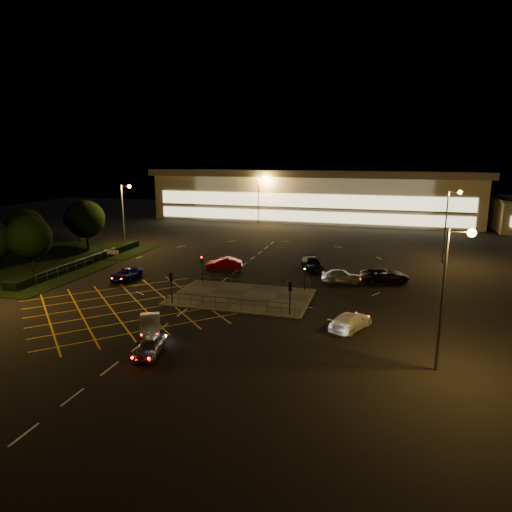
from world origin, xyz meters
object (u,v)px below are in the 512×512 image
(signal_se, at_px, (290,291))
(signal_nw, at_px, (202,263))
(car_right_silver, at_px, (341,276))
(car_approach_white, at_px, (350,321))
(car_near_silver, at_px, (150,346))
(signal_sw, at_px, (171,281))
(car_east_grey, at_px, (385,275))
(car_queue_white, at_px, (150,324))
(car_left_blue, at_px, (126,274))
(car_far_dkgrey, at_px, (312,264))
(signal_ne, at_px, (305,270))
(car_circ_red, at_px, (224,264))

(signal_se, height_order, signal_nw, same)
(car_right_silver, bearing_deg, car_approach_white, -177.69)
(signal_nw, height_order, car_near_silver, signal_nw)
(signal_sw, height_order, signal_se, same)
(car_east_grey, bearing_deg, signal_sw, 109.50)
(car_queue_white, distance_m, car_approach_white, 17.02)
(signal_nw, height_order, car_approach_white, signal_nw)
(signal_se, distance_m, car_right_silver, 13.15)
(signal_nw, relative_size, car_queue_white, 0.70)
(signal_nw, bearing_deg, car_near_silver, -79.28)
(car_left_blue, bearing_deg, signal_nw, 5.01)
(signal_sw, height_order, car_near_silver, signal_sw)
(car_queue_white, height_order, car_far_dkgrey, car_far_dkgrey)
(car_queue_white, relative_size, car_right_silver, 0.97)
(car_near_silver, bearing_deg, signal_ne, 55.65)
(signal_se, bearing_deg, signal_ne, -90.00)
(car_near_silver, xyz_separation_m, car_left_blue, (-12.99, 18.01, -0.02))
(signal_se, xyz_separation_m, car_circ_red, (-11.72, 14.58, -1.59))
(signal_nw, relative_size, car_east_grey, 0.56)
(car_left_blue, bearing_deg, car_near_silver, -56.30)
(car_far_dkgrey, height_order, car_east_grey, same)
(signal_sw, bearing_deg, car_east_grey, -145.03)
(car_far_dkgrey, bearing_deg, signal_sw, -144.44)
(car_circ_red, bearing_deg, car_far_dkgrey, 90.01)
(car_near_silver, relative_size, car_right_silver, 0.87)
(car_right_silver, bearing_deg, signal_sw, 122.86)
(car_queue_white, height_order, car_circ_red, car_circ_red)
(signal_sw, bearing_deg, car_approach_white, 173.81)
(car_queue_white, bearing_deg, car_circ_red, 66.05)
(car_right_silver, bearing_deg, signal_se, 158.17)
(signal_sw, bearing_deg, signal_nw, -90.00)
(signal_se, xyz_separation_m, car_far_dkgrey, (-0.67, 17.60, -1.59))
(signal_ne, relative_size, car_far_dkgrey, 0.59)
(car_approach_white, bearing_deg, car_far_dkgrey, -46.93)
(car_queue_white, xyz_separation_m, car_far_dkgrey, (9.78, 24.95, 0.04))
(car_near_silver, bearing_deg, car_far_dkgrey, 64.25)
(signal_ne, xyz_separation_m, car_near_silver, (-8.37, -19.17, -1.68))
(car_far_dkgrey, bearing_deg, car_east_grey, -41.75)
(signal_sw, height_order, car_circ_red, signal_sw)
(car_far_dkgrey, xyz_separation_m, car_circ_red, (-11.05, -3.03, 0.00))
(signal_se, relative_size, signal_ne, 1.00)
(car_circ_red, xyz_separation_m, car_east_grey, (20.14, -0.30, -0.00))
(signal_ne, distance_m, car_circ_red, 13.54)
(signal_ne, xyz_separation_m, car_queue_white, (-10.45, -15.33, -1.63))
(car_far_dkgrey, bearing_deg, signal_nw, -161.35)
(car_near_silver, bearing_deg, car_east_grey, 45.84)
(car_approach_white, bearing_deg, signal_ne, -35.11)
(signal_ne, height_order, car_queue_white, signal_ne)
(car_right_silver, bearing_deg, car_east_grey, -76.69)
(car_far_dkgrey, height_order, car_approach_white, car_far_dkgrey)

